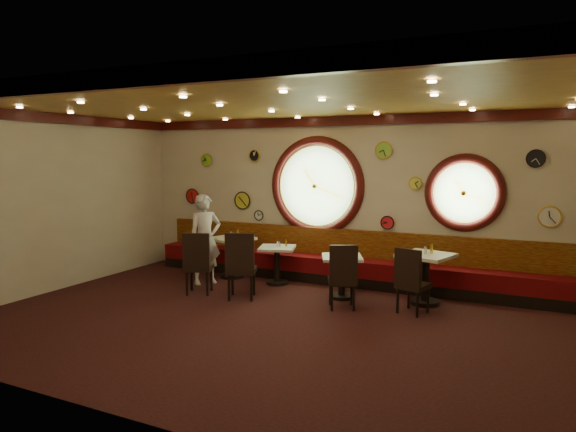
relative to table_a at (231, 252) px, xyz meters
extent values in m
cube|color=black|center=(2.14, -2.23, -0.52)|extent=(9.00, 6.00, 0.00)
cube|color=gold|center=(2.14, -2.23, 2.68)|extent=(9.00, 6.00, 0.02)
cube|color=beige|center=(2.14, 0.77, 1.08)|extent=(9.00, 0.02, 3.20)
cube|color=beige|center=(2.14, -5.23, 1.08)|extent=(9.00, 0.02, 3.20)
cube|color=beige|center=(-2.36, -2.23, 1.08)|extent=(0.02, 6.00, 3.20)
cube|color=#3E0D0B|center=(2.14, 0.72, 2.59)|extent=(9.00, 0.10, 0.18)
cube|color=#3E0D0B|center=(2.14, -5.18, 2.59)|extent=(9.00, 0.10, 0.18)
cube|color=#3E0D0B|center=(-2.31, -2.23, 2.59)|extent=(0.10, 6.00, 0.18)
cube|color=black|center=(2.14, 0.49, -0.42)|extent=(8.00, 0.55, 0.20)
cube|color=#56070C|center=(2.14, 0.49, -0.17)|extent=(8.00, 0.55, 0.30)
cube|color=#5E1307|center=(2.14, 0.71, 0.23)|extent=(8.00, 0.10, 0.55)
cylinder|color=#88B06A|center=(1.54, 0.77, 1.33)|extent=(1.66, 0.02, 1.66)
torus|color=#3E0D0B|center=(1.54, 0.75, 1.33)|extent=(1.98, 0.18, 1.98)
torus|color=gold|center=(1.54, 0.72, 1.33)|extent=(1.61, 0.03, 1.61)
cylinder|color=#88B06A|center=(4.34, 0.77, 1.28)|extent=(1.10, 0.02, 1.10)
torus|color=#3E0D0B|center=(4.34, 0.75, 1.28)|extent=(1.38, 0.18, 1.38)
torus|color=gold|center=(4.34, 0.72, 1.28)|extent=(1.09, 0.03, 1.09)
cylinder|color=black|center=(5.44, 0.73, 1.88)|extent=(0.28, 0.03, 0.28)
cylinder|color=red|center=(2.99, 0.73, 0.68)|extent=(0.24, 0.03, 0.24)
cylinder|color=red|center=(-1.46, 0.73, 1.03)|extent=(0.32, 0.03, 0.32)
cylinder|color=#83D32A|center=(-1.06, 0.73, 1.83)|extent=(0.26, 0.03, 0.26)
cylinder|color=black|center=(0.14, 0.73, 1.93)|extent=(0.24, 0.03, 0.24)
cylinder|color=#88CF40|center=(2.89, 0.73, 2.03)|extent=(0.30, 0.03, 0.30)
cylinder|color=white|center=(0.24, 0.73, 0.68)|extent=(0.20, 0.03, 0.20)
cylinder|color=#D8DA48|center=(3.49, 0.73, 1.43)|extent=(0.22, 0.03, 0.22)
cylinder|color=white|center=(5.69, 0.73, 0.93)|extent=(0.34, 0.03, 0.34)
cylinder|color=gold|center=(-0.16, 0.73, 0.98)|extent=(0.36, 0.03, 0.36)
cylinder|color=black|center=(0.00, 0.00, -0.48)|extent=(0.47, 0.47, 0.06)
cylinder|color=black|center=(0.00, 0.00, -0.11)|extent=(0.13, 0.13, 0.74)
cube|color=white|center=(0.00, 0.00, 0.28)|extent=(0.93, 0.93, 0.05)
cylinder|color=black|center=(1.08, -0.09, -0.49)|extent=(0.41, 0.41, 0.06)
cylinder|color=black|center=(1.08, -0.09, -0.16)|extent=(0.11, 0.11, 0.66)
cube|color=white|center=(1.08, -0.09, 0.18)|extent=(0.84, 0.84, 0.05)
cylinder|color=black|center=(2.52, -0.47, -0.49)|extent=(0.42, 0.42, 0.06)
cylinder|color=black|center=(2.52, -0.47, -0.15)|extent=(0.11, 0.11, 0.67)
cube|color=white|center=(2.52, -0.47, 0.20)|extent=(0.88, 0.88, 0.05)
cylinder|color=black|center=(3.89, -0.22, -0.48)|extent=(0.48, 0.48, 0.07)
cylinder|color=black|center=(3.89, -0.22, -0.10)|extent=(0.13, 0.13, 0.77)
cube|color=white|center=(3.89, -0.22, 0.30)|extent=(0.95, 0.95, 0.06)
cube|color=black|center=(0.12, -1.28, -0.05)|extent=(0.61, 0.61, 0.08)
cube|color=black|center=(0.20, -1.47, 0.29)|extent=(0.45, 0.24, 0.61)
cube|color=black|center=(0.97, -1.23, -0.03)|extent=(0.64, 0.64, 0.08)
cube|color=black|center=(1.05, -1.42, 0.33)|extent=(0.47, 0.25, 0.64)
cube|color=black|center=(2.73, -1.02, -0.07)|extent=(0.59, 0.59, 0.08)
cube|color=black|center=(2.81, -1.20, 0.26)|extent=(0.43, 0.24, 0.58)
cube|color=black|center=(3.81, -0.79, -0.08)|extent=(0.54, 0.54, 0.08)
cube|color=black|center=(3.76, -0.97, 0.24)|extent=(0.43, 0.18, 0.57)
cylinder|color=#BABABE|center=(-0.06, 0.09, 0.36)|extent=(0.04, 0.04, 0.11)
cylinder|color=silver|center=(1.04, 0.00, 0.26)|extent=(0.04, 0.04, 0.10)
cylinder|color=silver|center=(2.42, -0.47, 0.27)|extent=(0.04, 0.04, 0.11)
cylinder|color=#B9B8BD|center=(3.86, -0.19, 0.39)|extent=(0.04, 0.04, 0.11)
cylinder|color=silver|center=(0.07, -0.06, 0.36)|extent=(0.04, 0.04, 0.11)
cylinder|color=silver|center=(1.13, -0.09, 0.26)|extent=(0.04, 0.04, 0.11)
cylinder|color=silver|center=(2.50, -0.56, 0.27)|extent=(0.04, 0.04, 0.11)
cylinder|color=#B9B9BE|center=(3.88, -0.25, 0.39)|extent=(0.04, 0.04, 0.11)
cylinder|color=gold|center=(0.14, 0.04, 0.38)|extent=(0.05, 0.05, 0.16)
cylinder|color=gold|center=(1.21, 0.03, 0.28)|extent=(0.04, 0.04, 0.14)
cylinder|color=gold|center=(2.60, -0.35, 0.30)|extent=(0.05, 0.05, 0.17)
cylinder|color=gold|center=(3.97, -0.16, 0.41)|extent=(0.05, 0.05, 0.16)
imported|color=silver|center=(-0.19, -0.63, 0.34)|extent=(0.70, 0.75, 1.72)
camera|label=1|loc=(5.45, -8.66, 1.92)|focal=32.00mm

